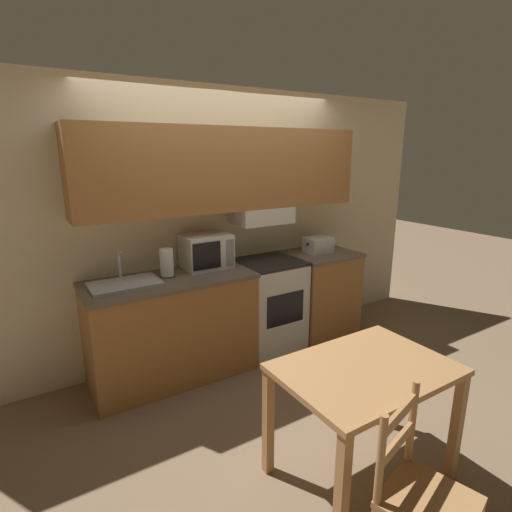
{
  "coord_description": "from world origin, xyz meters",
  "views": [
    {
      "loc": [
        -1.74,
        -3.43,
        1.97
      ],
      "look_at": [
        0.05,
        -0.55,
        1.07
      ],
      "focal_mm": 28.0,
      "sensor_mm": 36.0,
      "label": 1
    }
  ],
  "objects": [
    {
      "name": "paper_towel_roll",
      "position": [
        -0.66,
        -0.25,
        1.04
      ],
      "size": [
        0.13,
        0.13,
        0.24
      ],
      "color": "black",
      "rests_on": "lower_counter_main"
    },
    {
      "name": "wall_back",
      "position": [
        0.01,
        -0.07,
        1.54
      ],
      "size": [
        5.14,
        0.38,
        2.55
      ],
      "color": "beige",
      "rests_on": "ground_plane"
    },
    {
      "name": "sink_basin",
      "position": [
        -1.03,
        -0.3,
        0.94
      ],
      "size": [
        0.54,
        0.34,
        0.28
      ],
      "color": "#B7BABF",
      "rests_on": "lower_counter_main"
    },
    {
      "name": "microwave",
      "position": [
        -0.26,
        -0.18,
        1.08
      ],
      "size": [
        0.43,
        0.33,
        0.31
      ],
      "color": "silver",
      "rests_on": "lower_counter_main"
    },
    {
      "name": "chair_left_of_table",
      "position": [
        -0.32,
        -2.58,
        0.44
      ],
      "size": [
        0.47,
        0.47,
        0.9
      ],
      "rotation": [
        0.0,
        0.0,
        0.27
      ],
      "color": "#B27F4C",
      "rests_on": "ground_plane"
    },
    {
      "name": "ground_plane",
      "position": [
        0.0,
        0.0,
        0.0
      ],
      "size": [
        16.0,
        16.0,
        0.0
      ],
      "primitive_type": "plane",
      "color": "#7F664C"
    },
    {
      "name": "lower_counter_main",
      "position": [
        -0.66,
        -0.3,
        0.46
      ],
      "size": [
        1.44,
        0.63,
        0.92
      ],
      "color": "#A36B38",
      "rests_on": "ground_plane"
    },
    {
      "name": "stove_range",
      "position": [
        0.36,
        -0.29,
        0.46
      ],
      "size": [
        0.6,
        0.58,
        0.92
      ],
      "color": "silver",
      "rests_on": "ground_plane"
    },
    {
      "name": "dining_table",
      "position": [
        -0.1,
        -2.0,
        0.64
      ],
      "size": [
        1.01,
        0.72,
        0.75
      ],
      "color": "#B27F4C",
      "rests_on": "ground_plane"
    },
    {
      "name": "lower_counter_right_stub",
      "position": [
        1.02,
        -0.3,
        0.46
      ],
      "size": [
        0.71,
        0.63,
        0.92
      ],
      "color": "#A36B38",
      "rests_on": "ground_plane"
    },
    {
      "name": "toaster",
      "position": [
        0.99,
        -0.29,
        1.01
      ],
      "size": [
        0.29,
        0.2,
        0.16
      ],
      "color": "silver",
      "rests_on": "lower_counter_right_stub"
    }
  ]
}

